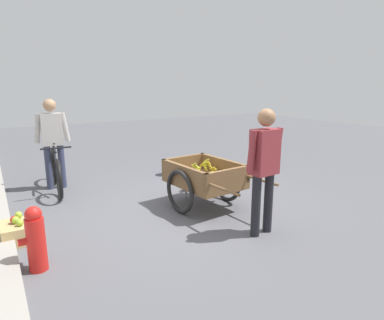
% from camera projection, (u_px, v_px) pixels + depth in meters
% --- Properties ---
extents(ground_plane, '(24.00, 24.00, 0.00)m').
position_uv_depth(ground_plane, '(184.00, 211.00, 4.89)').
color(ground_plane, '#56565B').
extents(fruit_cart, '(1.71, 0.99, 0.71)m').
position_uv_depth(fruit_cart, '(204.00, 179.00, 4.97)').
color(fruit_cart, brown).
rests_on(fruit_cart, ground).
extents(vendor_person, '(0.23, 0.57, 1.54)m').
position_uv_depth(vendor_person, '(264.00, 162.00, 3.96)').
color(vendor_person, black).
rests_on(vendor_person, ground).
extents(bicycle, '(1.66, 0.46, 0.85)m').
position_uv_depth(bicycle, '(56.00, 171.00, 5.75)').
color(bicycle, black).
rests_on(bicycle, ground).
extents(cyclist_person, '(0.23, 0.58, 1.57)m').
position_uv_depth(cyclist_person, '(52.00, 136.00, 5.76)').
color(cyclist_person, '#333851').
rests_on(cyclist_person, ground).
extents(fire_hydrant, '(0.25, 0.25, 0.67)m').
position_uv_depth(fire_hydrant, '(36.00, 239.00, 3.28)').
color(fire_hydrant, red).
rests_on(fire_hydrant, ground).
extents(plastic_bucket, '(0.27, 0.27, 0.25)m').
position_uv_depth(plastic_bucket, '(168.00, 169.00, 6.81)').
color(plastic_bucket, '#1966B2').
rests_on(plastic_bucket, ground).
extents(apple_crate, '(0.44, 0.32, 0.31)m').
position_uv_depth(apple_crate, '(16.00, 231.00, 3.93)').
color(apple_crate, tan).
rests_on(apple_crate, ground).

